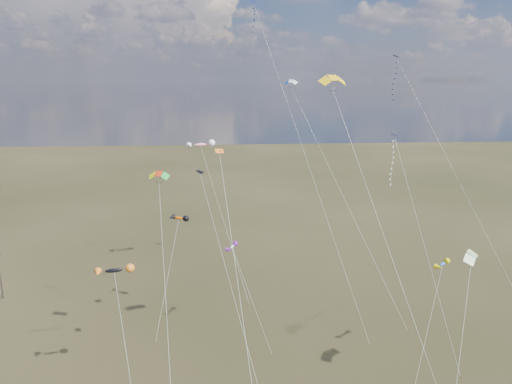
{
  "coord_description": "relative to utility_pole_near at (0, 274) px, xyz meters",
  "views": [
    {
      "loc": [
        -4.42,
        -36.95,
        32.53
      ],
      "look_at": [
        0.0,
        18.0,
        19.0
      ],
      "focal_mm": 32.0,
      "sensor_mm": 36.0,
      "label": 1
    }
  ],
  "objects": [
    {
      "name": "parafoil_tricolor",
      "position": [
        26.81,
        -17.0,
        18.3
      ],
      "size": [
        3.76,
        18.14,
        23.09
      ],
      "color": "#D2D30B",
      "rests_on": "ground"
    },
    {
      "name": "parafoil_yellow",
      "position": [
        45.0,
        -21.27,
        28.55
      ],
      "size": [
        10.37,
        18.07,
        33.49
      ],
      "color": "gold",
      "rests_on": "ground"
    },
    {
      "name": "diamond_navy_tall",
      "position": [
        39.98,
        0.12,
        33.29
      ],
      "size": [
        13.9,
        19.5,
        43.54
      ],
      "color": "#0E1650",
      "rests_on": "ground"
    },
    {
      "name": "novelty_black_orange",
      "position": [
        22.53,
        -22.44,
        9.44
      ],
      "size": [
        5.21,
        9.76,
        14.06
      ],
      "color": "black",
      "rests_on": "ground"
    },
    {
      "name": "utility_pole_near",
      "position": [
        0.0,
        0.0,
        0.0
      ],
      "size": [
        1.4,
        0.2,
        8.0
      ],
      "color": "black",
      "rests_on": "ground"
    },
    {
      "name": "novelty_blue_yellow",
      "position": [
        58.56,
        -20.6,
        8.14
      ],
      "size": [
        6.35,
        7.26,
        12.68
      ],
      "color": "blue",
      "rests_on": "ground"
    },
    {
      "name": "novelty_white_purple",
      "position": [
        34.98,
        -12.29,
        7.8
      ],
      "size": [
        5.41,
        7.13,
        12.35
      ],
      "color": "silver",
      "rests_on": "ground"
    },
    {
      "name": "diamond_black_mid",
      "position": [
        33.12,
        -17.84,
        11.31
      ],
      "size": [
        7.17,
        16.0,
        22.1
      ],
      "color": "black",
      "rests_on": "ground"
    },
    {
      "name": "diamond_black_high",
      "position": [
        61.14,
        1.38,
        26.82
      ],
      "size": [
        15.4,
        18.86,
        36.26
      ],
      "color": "black",
      "rests_on": "ground"
    },
    {
      "name": "parafoil_blue_white",
      "position": [
        45.09,
        5.81,
        28.0
      ],
      "size": [
        14.4,
        21.31,
        32.97
      ],
      "color": "blue",
      "rests_on": "ground"
    },
    {
      "name": "novelty_orange_black",
      "position": [
        27.77,
        -6.34,
        10.0
      ],
      "size": [
        4.27,
        9.14,
        14.61
      ],
      "color": "#F15702",
      "rests_on": "ground"
    },
    {
      "name": "diamond_navy_right",
      "position": [
        55.81,
        -11.54,
        17.47
      ],
      "size": [
        5.03,
        13.71,
        25.96
      ],
      "color": "#0F0B46",
      "rests_on": "ground"
    },
    {
      "name": "novelty_redwhite_stripe",
      "position": [
        30.5,
        8.12,
        18.11
      ],
      "size": [
        9.3,
        14.52,
        22.95
      ],
      "color": "red",
      "rests_on": "ground"
    },
    {
      "name": "diamond_orange_center",
      "position": [
        34.64,
        -29.11,
        13.64
      ],
      "size": [
        3.93,
        18.08,
        26.13
      ],
      "color": "orange",
      "rests_on": "ground"
    },
    {
      "name": "parafoil_striped",
      "position": [
        58.18,
        -26.71,
        11.83
      ],
      "size": [
        8.7,
        13.27,
        16.68
      ],
      "color": "#FFFD23",
      "rests_on": "ground"
    }
  ]
}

